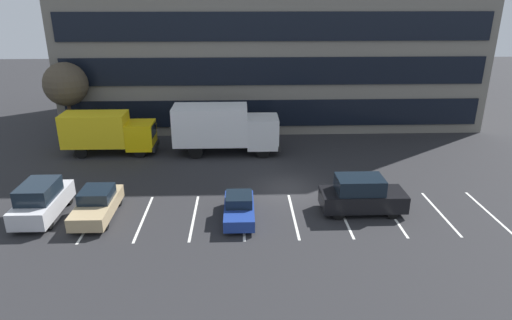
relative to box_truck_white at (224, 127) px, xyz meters
name	(u,v)px	position (x,y,z in m)	size (l,w,h in m)	color
ground_plane	(287,188)	(4.20, -6.83, -2.12)	(120.00, 120.00, 0.00)	#262628
office_building	(271,3)	(4.20, 11.12, 8.68)	(37.05, 13.15, 21.60)	slate
lot_markings	(293,215)	(4.20, -10.56, -2.12)	(22.54, 5.40, 0.01)	silver
box_truck_white	(224,127)	(0.00, 0.00, 0.00)	(8.13, 2.69, 3.77)	white
box_truck_yellow_all	(107,131)	(-8.94, 0.19, -0.30)	(6.98, 2.31, 3.24)	yellow
suv_silver	(42,200)	(-9.80, -10.19, -1.11)	(1.96, 4.62, 2.09)	silver
sedan_navy	(239,208)	(1.14, -10.82, -1.46)	(1.64, 3.91, 1.40)	navy
sedan_tan	(97,204)	(-6.76, -10.27, -1.36)	(1.88, 4.49, 1.61)	tan
suv_black	(362,195)	(8.09, -10.21, -1.09)	(4.73, 2.01, 2.14)	black
bare_tree	(66,84)	(-12.80, 3.42, 2.69)	(3.51, 3.51, 6.59)	#473323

